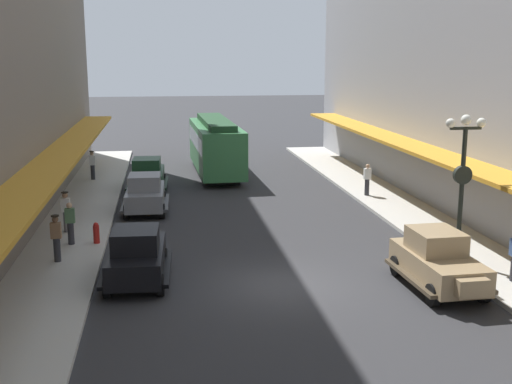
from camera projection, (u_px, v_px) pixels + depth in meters
The scene contains 15 objects.
ground_plane at pixel (283, 285), 20.61m from camera, with size 200.00×200.00×0.00m, color #2D2D30.
sidewalk_left at pixel (42, 295), 19.51m from camera, with size 3.00×60.00×0.15m, color #B7B5AD.
sidewalk_right at pixel (500, 271), 21.68m from camera, with size 3.00×60.00×0.15m, color #B7B5AD.
parked_car_0 at pixel (147, 174), 34.77m from camera, with size 2.30×4.32×1.84m.
parked_car_1 at pixel (145, 192), 30.04m from camera, with size 2.24×4.30×1.84m.
parked_car_2 at pixel (438, 259), 20.16m from camera, with size 2.26×4.30×1.84m.
parked_car_3 at pixel (137, 254), 20.70m from camera, with size 2.30×4.32×1.84m.
streetcar at pixel (216, 144), 39.42m from camera, with size 2.77×9.67×3.46m.
lamp_post_with_clock at pixel (462, 182), 21.89m from camera, with size 1.42×0.44×5.16m.
fire_hydrant at pixel (96, 233), 24.61m from camera, with size 0.24×0.24×0.82m.
pedestrian_0 at pixel (367, 179), 33.01m from camera, with size 0.36×0.24×1.64m.
pedestrian_1 at pixel (70, 223), 24.37m from camera, with size 0.36×0.24×1.64m.
pedestrian_2 at pixel (66, 211), 26.11m from camera, with size 0.36×0.28×1.67m.
pedestrian_4 at pixel (92, 165), 37.26m from camera, with size 0.36×0.28×1.67m.
pedestrian_5 at pixel (56, 238), 22.31m from camera, with size 0.36×0.28×1.67m.
Camera 1 is at (-3.76, -19.19, 7.23)m, focal length 44.85 mm.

